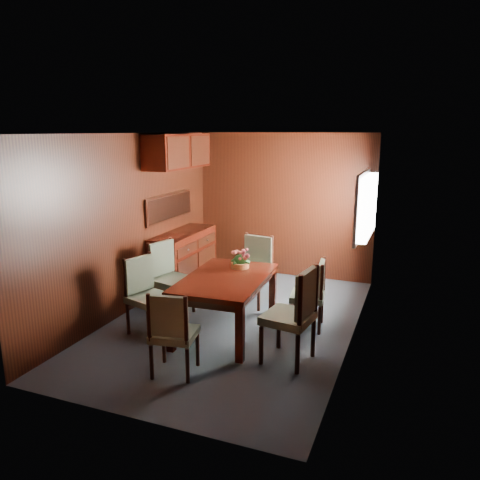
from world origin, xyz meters
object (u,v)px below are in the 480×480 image
at_px(flower_centerpiece, 240,259).
at_px(chair_head, 172,329).
at_px(chair_left_near, 145,290).
at_px(chair_right_near, 295,310).
at_px(sideboard, 184,260).
at_px(dining_table, 226,285).

bearing_deg(flower_centerpiece, chair_head, -93.69).
distance_m(chair_left_near, flower_centerpiece, 1.25).
relative_size(chair_left_near, chair_right_near, 0.90).
distance_m(sideboard, flower_centerpiece, 1.60).
distance_m(dining_table, flower_centerpiece, 0.47).
bearing_deg(chair_right_near, dining_table, 73.65).
distance_m(sideboard, chair_left_near, 1.69).
bearing_deg(chair_left_near, chair_head, 61.67).
distance_m(dining_table, chair_left_near, 0.99).
height_order(dining_table, chair_head, chair_head).
relative_size(sideboard, chair_right_near, 1.32).
relative_size(sideboard, chair_head, 1.54).
distance_m(chair_right_near, flower_centerpiece, 1.33).
distance_m(sideboard, chair_right_near, 2.86).
distance_m(chair_head, flower_centerpiece, 1.64).
xyz_separation_m(sideboard, chair_left_near, (0.35, -1.65, 0.08)).
xyz_separation_m(chair_left_near, chair_right_near, (1.91, -0.11, 0.06)).
height_order(chair_left_near, chair_head, chair_left_near).
bearing_deg(chair_right_near, chair_head, 132.78).
bearing_deg(chair_head, chair_right_near, 23.95).
distance_m(chair_left_near, chair_right_near, 1.91).
height_order(sideboard, chair_head, chair_head).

